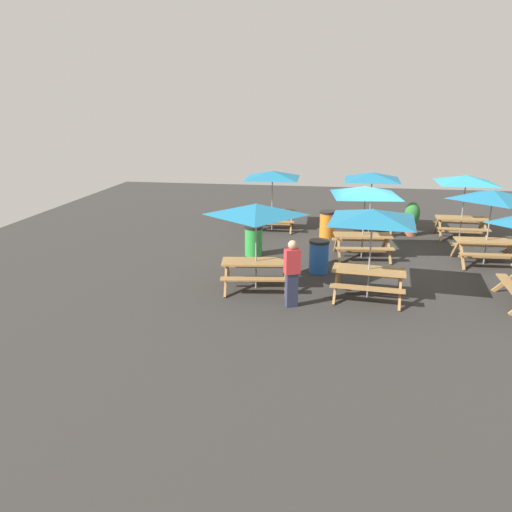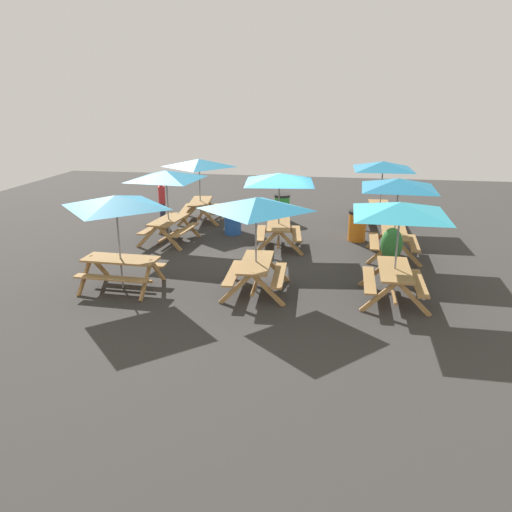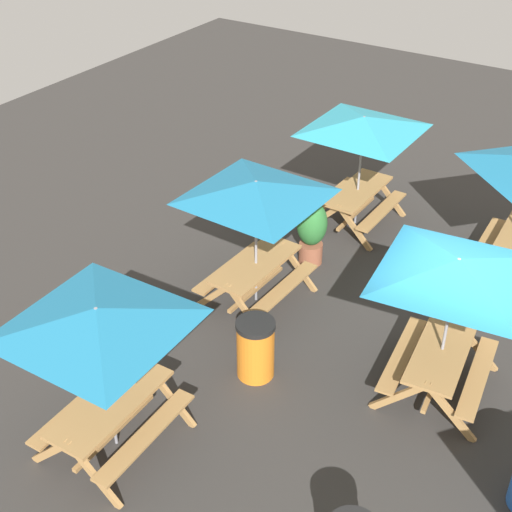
{
  "view_description": "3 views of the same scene",
  "coord_description": "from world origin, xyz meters",
  "px_view_note": "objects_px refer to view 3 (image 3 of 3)",
  "views": [
    {
      "loc": [
        1.26,
        15.56,
        4.75
      ],
      "look_at": [
        3.26,
        3.15,
        0.9
      ],
      "focal_mm": 35.0,
      "sensor_mm": 36.0,
      "label": 1
    },
    {
      "loc": [
        -14.38,
        -1.88,
        4.54
      ],
      "look_at": [
        -3.37,
        -0.05,
        0.9
      ],
      "focal_mm": 35.0,
      "sensor_mm": 36.0,
      "label": 2
    },
    {
      "loc": [
        8.25,
        1.79,
        7.44
      ],
      "look_at": [
        -0.07,
        -3.55,
        0.9
      ],
      "focal_mm": 50.0,
      "sensor_mm": 36.0,
      "label": 3
    }
  ],
  "objects_px": {
    "picnic_table_3": "(99,329)",
    "trash_bin_orange": "(256,348)",
    "picnic_table_5": "(456,278)",
    "picnic_table_7": "(363,132)",
    "picnic_table_2": "(256,199)",
    "potted_plant_0": "(312,230)"
  },
  "relations": [
    {
      "from": "picnic_table_3",
      "to": "picnic_table_7",
      "type": "height_order",
      "value": "same"
    },
    {
      "from": "picnic_table_2",
      "to": "trash_bin_orange",
      "type": "height_order",
      "value": "picnic_table_2"
    },
    {
      "from": "picnic_table_5",
      "to": "trash_bin_orange",
      "type": "relative_size",
      "value": 2.87
    },
    {
      "from": "picnic_table_7",
      "to": "trash_bin_orange",
      "type": "relative_size",
      "value": 2.89
    },
    {
      "from": "picnic_table_2",
      "to": "picnic_table_3",
      "type": "height_order",
      "value": "same"
    },
    {
      "from": "picnic_table_2",
      "to": "picnic_table_7",
      "type": "bearing_deg",
      "value": 176.93
    },
    {
      "from": "picnic_table_7",
      "to": "picnic_table_3",
      "type": "bearing_deg",
      "value": -0.36
    },
    {
      "from": "picnic_table_2",
      "to": "picnic_table_5",
      "type": "distance_m",
      "value": 3.43
    },
    {
      "from": "picnic_table_3",
      "to": "trash_bin_orange",
      "type": "relative_size",
      "value": 2.89
    },
    {
      "from": "picnic_table_7",
      "to": "trash_bin_orange",
      "type": "bearing_deg",
      "value": 9.08
    },
    {
      "from": "picnic_table_7",
      "to": "trash_bin_orange",
      "type": "xyz_separation_m",
      "value": [
        4.85,
        0.7,
        -1.49
      ]
    },
    {
      "from": "picnic_table_7",
      "to": "potted_plant_0",
      "type": "distance_m",
      "value": 2.18
    },
    {
      "from": "trash_bin_orange",
      "to": "potted_plant_0",
      "type": "relative_size",
      "value": 0.77
    },
    {
      "from": "picnic_table_2",
      "to": "trash_bin_orange",
      "type": "distance_m",
      "value": 2.39
    },
    {
      "from": "picnic_table_5",
      "to": "picnic_table_7",
      "type": "bearing_deg",
      "value": -146.39
    },
    {
      "from": "picnic_table_3",
      "to": "trash_bin_orange",
      "type": "height_order",
      "value": "picnic_table_3"
    },
    {
      "from": "picnic_table_2",
      "to": "potted_plant_0",
      "type": "bearing_deg",
      "value": 173.88
    },
    {
      "from": "picnic_table_3",
      "to": "picnic_table_7",
      "type": "xyz_separation_m",
      "value": [
        -7.02,
        0.15,
        0.0
      ]
    },
    {
      "from": "picnic_table_2",
      "to": "picnic_table_7",
      "type": "relative_size",
      "value": 1.0
    },
    {
      "from": "potted_plant_0",
      "to": "picnic_table_2",
      "type": "bearing_deg",
      "value": -8.26
    },
    {
      "from": "picnic_table_5",
      "to": "picnic_table_3",
      "type": "bearing_deg",
      "value": -50.89
    },
    {
      "from": "picnic_table_5",
      "to": "picnic_table_7",
      "type": "distance_m",
      "value": 4.82
    }
  ]
}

